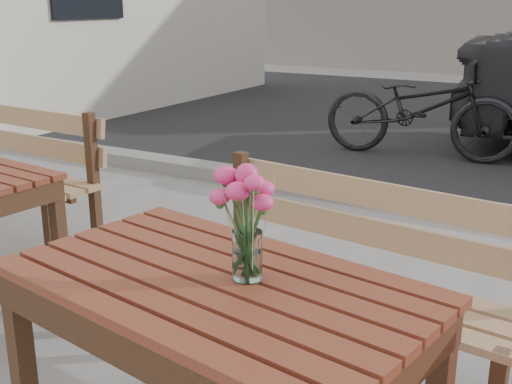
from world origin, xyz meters
TOP-DOWN VIEW (x-y plane):
  - street at (0.00, 5.06)m, footprint 30.00×8.12m
  - main_table at (-0.03, -0.18)m, footprint 1.34×0.91m
  - main_bench at (0.08, 0.67)m, footprint 1.47×0.59m
  - main_vase at (0.05, -0.14)m, footprint 0.18×0.18m
  - second_bench at (-2.43, 1.05)m, footprint 1.52×0.53m
  - bicycle at (-0.83, 4.71)m, footprint 1.96×0.81m

SIDE VIEW (x-z plane):
  - street at x=0.00m, z-range -0.03..0.09m
  - bicycle at x=-0.83m, z-range 0.00..1.00m
  - main_bench at x=0.08m, z-range 0.09..0.98m
  - second_bench at x=-2.43m, z-range 0.10..1.03m
  - main_table at x=-0.03m, z-range 0.26..1.02m
  - main_vase at x=0.05m, z-range 0.81..1.14m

